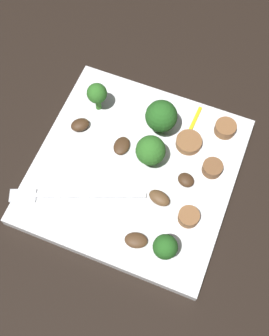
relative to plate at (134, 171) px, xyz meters
The scene contains 17 objects.
ground_plane 0.01m from the plate, ahead, with size 1.40×1.40×0.00m, color black.
plate is the anchor object (origin of this frame).
fork 0.10m from the plate, 46.45° to the left, with size 0.17×0.08×0.00m.
broccoli_floret_0 0.12m from the plate, 40.18° to the right, with size 0.03×0.03×0.05m.
broccoli_floret_1 0.05m from the plate, 131.48° to the right, with size 0.04×0.04×0.05m.
broccoli_floret_2 0.13m from the plate, 129.10° to the left, with size 0.03×0.03×0.04m.
broccoli_floret_3 0.08m from the plate, 99.55° to the right, with size 0.04×0.04×0.06m.
sausage_slice_0 0.08m from the plate, 132.39° to the right, with size 0.04×0.04×0.01m, color brown.
sausage_slice_1 0.10m from the plate, 155.53° to the left, with size 0.03×0.03×0.01m, color brown.
sausage_slice_2 0.14m from the plate, 133.79° to the right, with size 0.03×0.03×0.01m, color brown.
sausage_slice_3 0.11m from the plate, 160.17° to the right, with size 0.03×0.03×0.01m, color brown.
mushroom_0 0.07m from the plate, behind, with size 0.02×0.02×0.01m, color #422B19.
mushroom_1 0.06m from the plate, 146.87° to the left, with size 0.03×0.02×0.01m, color brown.
mushroom_2 0.10m from the plate, 112.76° to the left, with size 0.03×0.02×0.01m, color #4C331E.
mushroom_3 0.10m from the plate, 18.23° to the right, with size 0.03×0.02×0.01m, color #422B19.
mushroom_4 0.04m from the plate, 39.30° to the right, with size 0.03×0.02×0.01m, color #422B19.
pepper_strip_1 0.12m from the plate, 116.87° to the right, with size 0.04×0.00×0.00m, color yellow.
Camera 1 is at (-0.09, 0.24, 0.56)m, focal length 47.30 mm.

